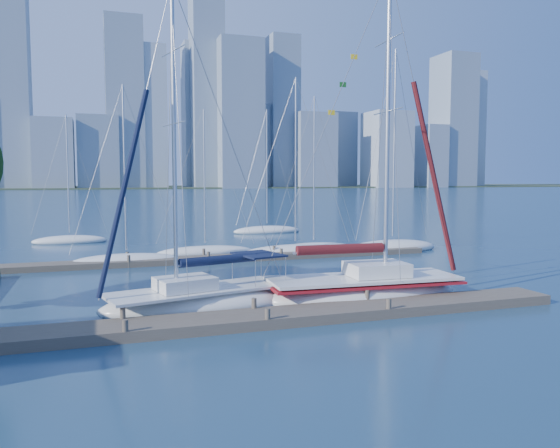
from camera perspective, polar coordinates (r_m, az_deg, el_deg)
name	(u,v)px	position (r m, az deg, el deg)	size (l,w,h in m)	color
ground	(261,324)	(21.12, -2.04, -10.37)	(700.00, 700.00, 0.00)	navy
near_dock	(261,319)	(21.07, -2.04, -9.85)	(26.00, 2.00, 0.40)	#4E4439
far_dock	(221,258)	(36.78, -6.19, -3.60)	(30.00, 1.80, 0.36)	#4E4439
far_shore	(106,188)	(339.63, -17.69, 3.62)	(800.00, 100.00, 1.50)	#38472D
sailboat_navy	(198,285)	(23.03, -8.58, -6.29)	(8.47, 4.47, 13.76)	silver
sailboat_maroon	(364,276)	(25.00, 8.74, -5.39)	(9.46, 3.51, 15.23)	silver
bg_boat_1	(127,260)	(36.67, -15.73, -3.68)	(7.32, 3.51, 11.74)	silver
bg_boat_2	(205,252)	(40.07, -7.82, -2.87)	(7.34, 3.84, 10.74)	silver
bg_boat_3	(295,251)	(39.79, 1.63, -2.83)	(8.23, 3.95, 13.03)	silver
bg_boat_4	(314,248)	(41.60, 3.54, -2.53)	(6.86, 2.68, 11.94)	silver
bg_boat_5	(392,247)	(42.73, 11.67, -2.32)	(7.70, 4.11, 15.54)	silver
bg_boat_6	(70,240)	(50.12, -21.10, -1.60)	(6.20, 2.25, 11.20)	silver
bg_boat_7	(267,230)	(55.55, -1.36, -0.66)	(7.33, 3.57, 12.76)	silver
skyline	(138,121)	(312.34, -14.60, 10.35)	(502.29, 51.31, 116.26)	gray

